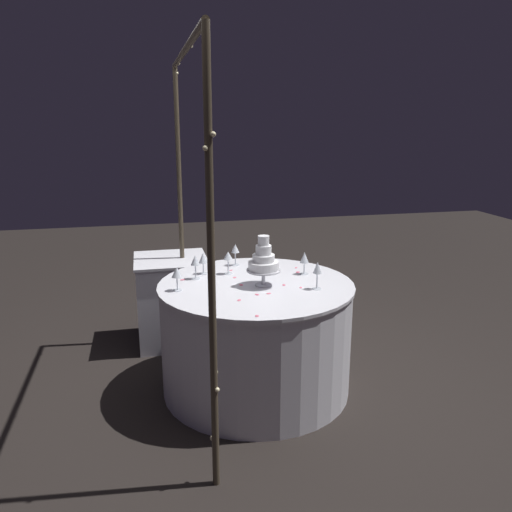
{
  "coord_description": "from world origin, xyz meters",
  "views": [
    {
      "loc": [
        -3.1,
        0.69,
        1.79
      ],
      "look_at": [
        0.0,
        0.0,
        0.94
      ],
      "focal_mm": 35.71,
      "sensor_mm": 36.0,
      "label": 1
    }
  ],
  "objects_px": {
    "wine_glass_4": "(228,257)",
    "tiered_cake": "(263,261)",
    "wine_glass_1": "(235,250)",
    "wine_glass_5": "(317,269)",
    "wine_glass_6": "(195,261)",
    "cake_knife": "(272,263)",
    "main_table": "(256,336)",
    "wine_glass_3": "(177,273)",
    "wine_glass_0": "(203,259)",
    "decorative_arch": "(190,185)",
    "wine_glass_2": "(304,258)",
    "side_table": "(172,300)"
  },
  "relations": [
    {
      "from": "wine_glass_4",
      "to": "tiered_cake",
      "type": "bearing_deg",
      "value": -149.75
    },
    {
      "from": "wine_glass_1",
      "to": "wine_glass_5",
      "type": "bearing_deg",
      "value": -148.17
    },
    {
      "from": "wine_glass_5",
      "to": "wine_glass_6",
      "type": "height_order",
      "value": "wine_glass_5"
    },
    {
      "from": "tiered_cake",
      "to": "cake_knife",
      "type": "xyz_separation_m",
      "value": [
        0.51,
        -0.19,
        -0.16
      ]
    },
    {
      "from": "main_table",
      "to": "wine_glass_4",
      "type": "xyz_separation_m",
      "value": [
        0.25,
        0.14,
        0.5
      ]
    },
    {
      "from": "wine_glass_6",
      "to": "wine_glass_3",
      "type": "bearing_deg",
      "value": 147.88
    },
    {
      "from": "wine_glass_3",
      "to": "cake_knife",
      "type": "distance_m",
      "value": 0.89
    },
    {
      "from": "wine_glass_4",
      "to": "wine_glass_0",
      "type": "bearing_deg",
      "value": 76.62
    },
    {
      "from": "decorative_arch",
      "to": "tiered_cake",
      "type": "distance_m",
      "value": 0.67
    },
    {
      "from": "wine_glass_0",
      "to": "wine_glass_4",
      "type": "xyz_separation_m",
      "value": [
        -0.04,
        -0.17,
        0.01
      ]
    },
    {
      "from": "decorative_arch",
      "to": "wine_glass_3",
      "type": "bearing_deg",
      "value": 107.53
    },
    {
      "from": "wine_glass_4",
      "to": "cake_knife",
      "type": "relative_size",
      "value": 0.56
    },
    {
      "from": "wine_glass_1",
      "to": "wine_glass_2",
      "type": "distance_m",
      "value": 0.54
    },
    {
      "from": "wine_glass_0",
      "to": "wine_glass_3",
      "type": "relative_size",
      "value": 0.99
    },
    {
      "from": "decorative_arch",
      "to": "wine_glass_2",
      "type": "xyz_separation_m",
      "value": [
        0.13,
        -0.78,
        -0.54
      ]
    },
    {
      "from": "wine_glass_2",
      "to": "main_table",
      "type": "bearing_deg",
      "value": 109.73
    },
    {
      "from": "main_table",
      "to": "side_table",
      "type": "height_order",
      "value": "main_table"
    },
    {
      "from": "wine_glass_5",
      "to": "cake_knife",
      "type": "relative_size",
      "value": 0.62
    },
    {
      "from": "tiered_cake",
      "to": "wine_glass_4",
      "type": "height_order",
      "value": "tiered_cake"
    },
    {
      "from": "side_table",
      "to": "wine_glass_6",
      "type": "distance_m",
      "value": 0.9
    },
    {
      "from": "main_table",
      "to": "wine_glass_3",
      "type": "height_order",
      "value": "wine_glass_3"
    },
    {
      "from": "wine_glass_1",
      "to": "cake_knife",
      "type": "bearing_deg",
      "value": -91.43
    },
    {
      "from": "main_table",
      "to": "cake_knife",
      "type": "height_order",
      "value": "cake_knife"
    },
    {
      "from": "side_table",
      "to": "wine_glass_3",
      "type": "distance_m",
      "value": 1.07
    },
    {
      "from": "wine_glass_4",
      "to": "wine_glass_5",
      "type": "bearing_deg",
      "value": -132.15
    },
    {
      "from": "wine_glass_0",
      "to": "wine_glass_3",
      "type": "bearing_deg",
      "value": 148.04
    },
    {
      "from": "wine_glass_6",
      "to": "wine_glass_2",
      "type": "bearing_deg",
      "value": -94.05
    },
    {
      "from": "wine_glass_0",
      "to": "wine_glass_5",
      "type": "xyz_separation_m",
      "value": [
        -0.49,
        -0.66,
        0.02
      ]
    },
    {
      "from": "side_table",
      "to": "wine_glass_4",
      "type": "height_order",
      "value": "wine_glass_4"
    },
    {
      "from": "decorative_arch",
      "to": "wine_glass_1",
      "type": "relative_size",
      "value": 13.67
    },
    {
      "from": "wine_glass_2",
      "to": "cake_knife",
      "type": "distance_m",
      "value": 0.37
    },
    {
      "from": "decorative_arch",
      "to": "wine_glass_6",
      "type": "xyz_separation_m",
      "value": [
        0.19,
        -0.03,
        -0.53
      ]
    },
    {
      "from": "main_table",
      "to": "wine_glass_6",
      "type": "distance_m",
      "value": 0.65
    },
    {
      "from": "decorative_arch",
      "to": "wine_glass_5",
      "type": "xyz_separation_m",
      "value": [
        -0.19,
        -0.76,
        -0.53
      ]
    },
    {
      "from": "side_table",
      "to": "tiered_cake",
      "type": "relative_size",
      "value": 2.16
    },
    {
      "from": "side_table",
      "to": "wine_glass_4",
      "type": "xyz_separation_m",
      "value": [
        -0.66,
        -0.36,
        0.52
      ]
    },
    {
      "from": "decorative_arch",
      "to": "wine_glass_5",
      "type": "bearing_deg",
      "value": -104.24
    },
    {
      "from": "tiered_cake",
      "to": "wine_glass_6",
      "type": "relative_size",
      "value": 2.0
    },
    {
      "from": "main_table",
      "to": "side_table",
      "type": "distance_m",
      "value": 1.04
    },
    {
      "from": "decorative_arch",
      "to": "wine_glass_2",
      "type": "bearing_deg",
      "value": -80.22
    },
    {
      "from": "decorative_arch",
      "to": "main_table",
      "type": "bearing_deg",
      "value": -89.86
    },
    {
      "from": "side_table",
      "to": "wine_glass_5",
      "type": "distance_m",
      "value": 1.49
    },
    {
      "from": "decorative_arch",
      "to": "cake_knife",
      "type": "relative_size",
      "value": 7.56
    },
    {
      "from": "tiered_cake",
      "to": "wine_glass_4",
      "type": "relative_size",
      "value": 2.05
    },
    {
      "from": "wine_glass_4",
      "to": "wine_glass_6",
      "type": "distance_m",
      "value": 0.24
    },
    {
      "from": "side_table",
      "to": "wine_glass_1",
      "type": "height_order",
      "value": "wine_glass_1"
    },
    {
      "from": "main_table",
      "to": "wine_glass_0",
      "type": "distance_m",
      "value": 0.65
    },
    {
      "from": "wine_glass_0",
      "to": "wine_glass_2",
      "type": "bearing_deg",
      "value": -103.07
    },
    {
      "from": "wine_glass_2",
      "to": "wine_glass_5",
      "type": "xyz_separation_m",
      "value": [
        -0.33,
        0.02,
        0.02
      ]
    },
    {
      "from": "wine_glass_0",
      "to": "wine_glass_4",
      "type": "relative_size",
      "value": 0.94
    }
  ]
}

